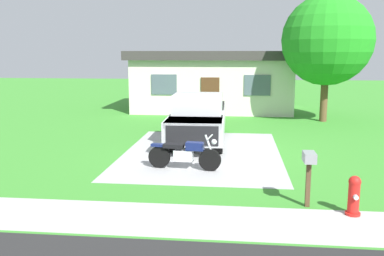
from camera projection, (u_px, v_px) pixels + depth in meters
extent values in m
plane|color=#3A8A2D|center=(202.00, 153.00, 14.75)|extent=(80.00, 80.00, 0.00)
cube|color=#A4A4A4|center=(202.00, 153.00, 14.75)|extent=(5.34, 7.48, 0.01)
cube|color=#ACACA7|center=(178.00, 219.00, 8.88)|extent=(36.00, 1.80, 0.01)
cylinder|color=black|center=(210.00, 160.00, 12.46)|extent=(0.67, 0.20, 0.66)
cylinder|color=black|center=(159.00, 157.00, 12.81)|extent=(0.67, 0.20, 0.66)
cube|color=silver|center=(183.00, 156.00, 12.62)|extent=(0.59, 0.33, 0.32)
cube|color=#141E51|center=(195.00, 146.00, 12.49)|extent=(0.55, 0.32, 0.24)
cube|color=black|center=(174.00, 146.00, 12.64)|extent=(0.63, 0.35, 0.12)
cube|color=#141E51|center=(159.00, 145.00, 12.74)|extent=(0.50, 0.26, 0.08)
cylinder|color=silver|center=(210.00, 148.00, 12.39)|extent=(0.34, 0.10, 0.77)
cylinder|color=silver|center=(210.00, 137.00, 12.34)|extent=(0.13, 0.70, 0.04)
sphere|color=silver|center=(214.00, 142.00, 12.33)|extent=(0.16, 0.16, 0.16)
cylinder|color=black|center=(218.00, 141.00, 14.63)|extent=(0.31, 0.85, 0.84)
cylinder|color=black|center=(171.00, 140.00, 14.78)|extent=(0.31, 0.85, 0.84)
cylinder|color=black|center=(221.00, 124.00, 18.06)|extent=(0.31, 0.85, 0.84)
cylinder|color=black|center=(182.00, 124.00, 18.21)|extent=(0.31, 0.85, 0.84)
cube|color=#B7BABF|center=(199.00, 122.00, 16.40)|extent=(2.10, 5.63, 0.80)
cube|color=#B7BABF|center=(195.00, 122.00, 14.54)|extent=(1.93, 1.93, 0.20)
cube|color=#B7BABF|center=(198.00, 104.00, 15.88)|extent=(1.83, 1.93, 0.70)
cube|color=#3F4C56|center=(196.00, 109.00, 15.11)|extent=(1.70, 0.19, 0.60)
cube|color=black|center=(201.00, 110.00, 17.88)|extent=(1.94, 2.43, 0.50)
cube|color=black|center=(192.00, 136.00, 13.68)|extent=(1.70, 0.13, 0.64)
cylinder|color=red|center=(354.00, 199.00, 9.08)|extent=(0.24, 0.24, 0.70)
sphere|color=red|center=(355.00, 182.00, 9.01)|extent=(0.26, 0.26, 0.26)
cylinder|color=silver|center=(352.00, 193.00, 9.20)|extent=(0.10, 0.12, 0.10)
cylinder|color=silver|center=(356.00, 197.00, 8.92)|extent=(0.10, 0.12, 0.10)
cylinder|color=red|center=(353.00, 213.00, 9.14)|extent=(0.32, 0.32, 0.06)
cube|color=#4C3823|center=(308.00, 183.00, 9.55)|extent=(0.10, 0.10, 1.10)
cube|color=gray|center=(309.00, 157.00, 9.44)|extent=(0.26, 0.48, 0.22)
cylinder|color=brown|center=(324.00, 97.00, 21.24)|extent=(0.36, 0.36, 2.47)
sphere|color=#218A1F|center=(327.00, 40.00, 20.75)|extent=(4.43, 4.43, 4.43)
cube|color=beige|center=(213.00, 85.00, 25.40)|extent=(9.00, 5.00, 3.00)
cube|color=#383333|center=(213.00, 55.00, 25.09)|extent=(9.60, 5.60, 0.50)
cube|color=#4C2D19|center=(210.00, 97.00, 23.01)|extent=(1.00, 0.08, 2.10)
cube|color=#4C5966|center=(164.00, 84.00, 23.16)|extent=(1.40, 0.06, 1.10)
cube|color=#4C5966|center=(257.00, 85.00, 22.63)|extent=(1.40, 0.06, 1.10)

